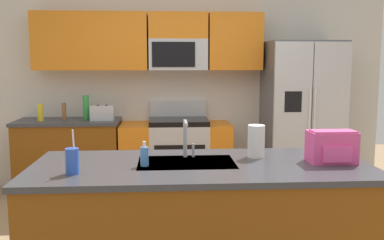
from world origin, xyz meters
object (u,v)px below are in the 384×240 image
object	(u,v)px
toaster	(102,113)
drink_cup_blue	(72,161)
bottle_yellow	(40,112)
sink_faucet	(186,135)
bottle_green	(86,107)
pepper_mill	(64,111)
range_oven	(176,155)
refrigerator	(301,117)
soap_dispenser	(144,156)
paper_towel_roll	(256,141)
backpack	(332,146)

from	to	relation	value
toaster	drink_cup_blue	world-z (taller)	drink_cup_blue
bottle_yellow	sink_faucet	distance (m)	2.66
drink_cup_blue	bottle_green	bearing A→B (deg)	98.21
pepper_mill	bottle_yellow	world-z (taller)	pepper_mill
range_oven	bottle_yellow	xyz separation A→B (m)	(-1.62, -0.06, 0.56)
refrigerator	range_oven	bearing A→B (deg)	177.37
pepper_mill	bottle_green	world-z (taller)	bottle_green
soap_dispenser	paper_towel_roll	distance (m)	0.85
bottle_yellow	bottle_green	size ratio (longest dim) A/B	0.69
sink_faucet	soap_dispenser	xyz separation A→B (m)	(-0.30, -0.23, -0.10)
refrigerator	sink_faucet	distance (m)	2.60
range_oven	pepper_mill	distance (m)	1.47
soap_dispenser	paper_towel_roll	bearing A→B (deg)	15.15
pepper_mill	backpack	xyz separation A→B (m)	(2.39, -2.37, 0.01)
bottle_green	paper_towel_roll	world-z (taller)	bottle_green
drink_cup_blue	soap_dispenser	xyz separation A→B (m)	(0.44, 0.18, -0.02)
backpack	paper_towel_roll	bearing A→B (deg)	157.89
pepper_mill	backpack	size ratio (longest dim) A/B	0.65
pepper_mill	backpack	distance (m)	3.36
range_oven	soap_dispenser	distance (m)	2.46
refrigerator	toaster	world-z (taller)	refrigerator
sink_faucet	backpack	bearing A→B (deg)	-11.82
toaster	soap_dispenser	distance (m)	2.41
toaster	paper_towel_roll	xyz separation A→B (m)	(1.42, -2.12, 0.03)
refrigerator	pepper_mill	xyz separation A→B (m)	(-2.92, 0.07, 0.08)
drink_cup_blue	sink_faucet	bearing A→B (deg)	29.08
refrigerator	backpack	distance (m)	2.36
bottle_green	backpack	bearing A→B (deg)	-48.53
toaster	bottle_yellow	distance (m)	0.73
range_oven	refrigerator	bearing A→B (deg)	-2.63
bottle_yellow	backpack	bearing A→B (deg)	-41.02
refrigerator	soap_dispenser	bearing A→B (deg)	-128.48
drink_cup_blue	backpack	distance (m)	1.76
range_oven	toaster	distance (m)	1.04
range_oven	bottle_yellow	bearing A→B (deg)	-177.86
toaster	backpack	world-z (taller)	backpack
bottle_yellow	refrigerator	bearing A→B (deg)	-0.20
pepper_mill	bottle_yellow	size ratio (longest dim) A/B	1.03
drink_cup_blue	soap_dispenser	world-z (taller)	drink_cup_blue
toaster	soap_dispenser	xyz separation A→B (m)	(0.61, -2.34, -0.02)
pepper_mill	paper_towel_roll	size ratio (longest dim) A/B	0.87
sink_faucet	soap_dispenser	bearing A→B (deg)	-141.90
sink_faucet	paper_towel_roll	xyz separation A→B (m)	(0.52, -0.01, -0.05)
soap_dispenser	paper_towel_roll	xyz separation A→B (m)	(0.81, 0.22, 0.05)
refrigerator	pepper_mill	size ratio (longest dim) A/B	8.83
range_oven	backpack	distance (m)	2.65
refrigerator	paper_towel_roll	world-z (taller)	refrigerator
refrigerator	toaster	size ratio (longest dim) A/B	6.61
refrigerator	bottle_green	bearing A→B (deg)	177.56
range_oven	sink_faucet	world-z (taller)	sink_faucet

